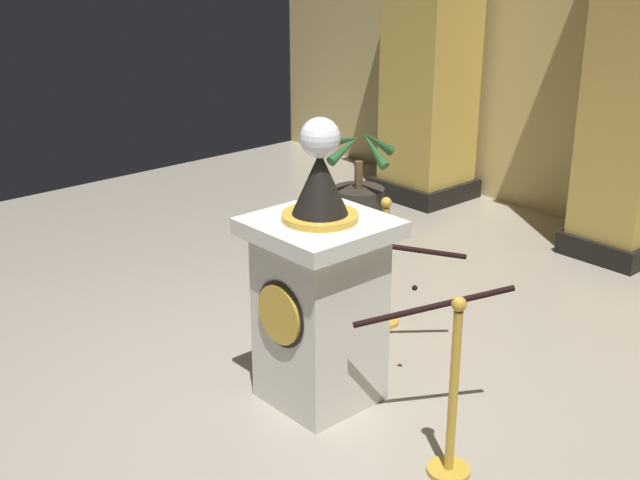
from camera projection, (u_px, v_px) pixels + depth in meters
The scene contains 7 objects.
ground_plane at pixel (288, 404), 5.27m from camera, with size 10.41×10.41×0.00m, color #9E9384.
pedestal_clock at pixel (320, 293), 5.10m from camera, with size 0.76×0.76×1.81m.
stanchion_near at pixel (452, 414), 4.48m from camera, with size 0.24×0.24×1.06m.
stanchion_far at pixel (384, 281), 6.21m from camera, with size 0.24×0.24×1.00m.
velvet_rope at pixel (415, 275), 5.19m from camera, with size 1.32×1.31×0.22m.
column_left at pixel (433, 14), 8.58m from camera, with size 0.91×0.91×3.92m.
potted_palm_left at pixel (358, 200), 8.15m from camera, with size 0.83×0.83×1.03m.
Camera 1 is at (3.55, -2.88, 2.83)m, focal length 47.18 mm.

